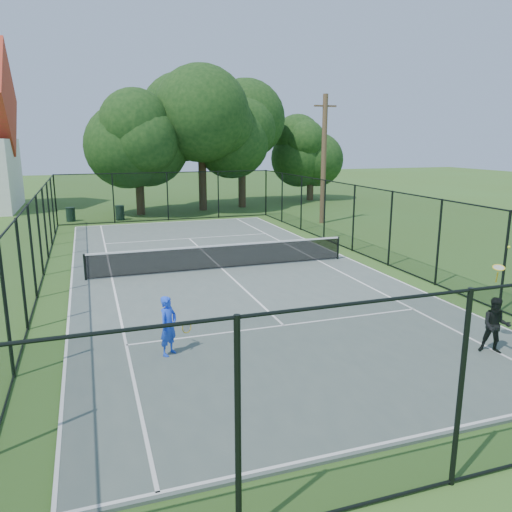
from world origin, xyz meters
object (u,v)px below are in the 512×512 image
object	(u,v)px
trash_bin_right	(120,213)
player_blue	(169,326)
trash_bin_left	(71,214)
player_black	(496,325)
utility_pole	(324,159)
tennis_net	(222,256)

from	to	relation	value
trash_bin_right	player_blue	distance (m)	21.34
trash_bin_left	player_black	distance (m)	26.02
player_blue	player_black	size ratio (longest dim) A/B	0.57
player_blue	utility_pole	bearing A→B (deg)	53.86
trash_bin_left	player_black	world-z (taller)	player_black
trash_bin_right	player_blue	xyz separation A→B (m)	(-0.33, -21.34, 0.30)
trash_bin_right	player_blue	bearing A→B (deg)	-90.89
trash_bin_right	tennis_net	bearing A→B (deg)	-78.53
trash_bin_right	player_blue	size ratio (longest dim) A/B	0.65
tennis_net	player_black	distance (m)	10.39
trash_bin_left	player_blue	bearing A→B (deg)	-83.21
trash_bin_left	trash_bin_right	world-z (taller)	trash_bin_right
trash_bin_right	player_black	world-z (taller)	player_black
utility_pole	player_blue	distance (m)	20.35
utility_pole	player_blue	world-z (taller)	utility_pole
player_black	trash_bin_right	bearing A→B (deg)	106.16
trash_bin_right	player_black	bearing A→B (deg)	-73.84
tennis_net	trash_bin_left	bearing A→B (deg)	111.72
tennis_net	player_black	size ratio (longest dim) A/B	4.08
tennis_net	trash_bin_right	world-z (taller)	tennis_net
trash_bin_left	player_blue	xyz separation A→B (m)	(2.59, -21.76, 0.32)
tennis_net	trash_bin_right	distance (m)	14.38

